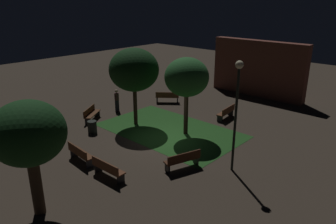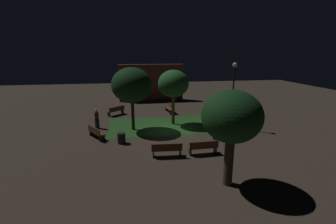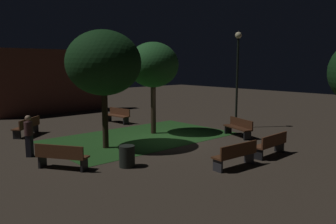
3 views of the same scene
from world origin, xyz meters
name	(u,v)px [view 3 (image 3 of 3)]	position (x,y,z in m)	size (l,w,h in m)	color
ground_plane	(167,140)	(0.00, 0.00, 0.00)	(60.00, 60.00, 0.00)	#3D3328
grass_lawn	(141,137)	(-0.61, 1.22, 0.01)	(8.70, 5.27, 0.01)	#23511E
bench_near_trees	(236,154)	(-1.11, -4.83, 0.48)	(1.83, 0.61, 0.88)	#512D19
bench_back_row	(271,144)	(1.11, -4.83, 0.48)	(1.82, 0.54, 0.88)	brown
bench_front_right	(27,126)	(-4.58, 5.27, 0.48)	(1.68, 1.53, 0.88)	brown
bench_corner	(239,127)	(3.07, -1.87, 0.48)	(1.02, 1.86, 0.88)	#422314
bench_path_side	(61,156)	(-5.65, -1.04, 0.48)	(1.39, 1.77, 0.88)	#512D19
bench_front_left	(118,115)	(0.82, 5.36, 0.48)	(0.69, 1.84, 0.88)	brown
tree_left_canopy	(153,65)	(0.43, 1.51, 3.47)	(2.56, 2.56, 4.62)	#2D2116
tree_near_wall	(104,63)	(-2.98, 0.54, 3.57)	(3.10, 3.10, 4.92)	#2D2116
lamp_post_path_center	(238,65)	(4.86, -0.36, 3.49)	(0.36, 0.36, 5.25)	black
trash_bin	(127,156)	(-3.82, -2.24, 0.37)	(0.55, 0.55, 0.75)	black
pedestrian	(29,135)	(-5.87, 1.33, 0.85)	(0.34, 0.34, 1.61)	black
building_wall_backdrop	(51,82)	(-0.50, 11.85, 2.28)	(8.02, 0.80, 4.56)	brown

